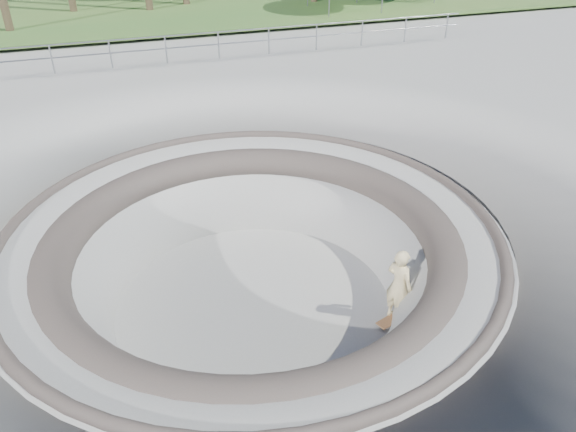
{
  "coord_description": "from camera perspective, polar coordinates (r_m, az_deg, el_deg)",
  "views": [
    {
      "loc": [
        -2.34,
        -9.41,
        6.24
      ],
      "look_at": [
        0.95,
        0.46,
        -0.1
      ],
      "focal_mm": 35.0,
      "sensor_mm": 36.0,
      "label": 1
    }
  ],
  "objects": [
    {
      "name": "skater",
      "position": [
        11.79,
        11.22,
        -6.91
      ],
      "size": [
        0.62,
        0.74,
        1.72
      ],
      "primitive_type": "imported",
      "rotation": [
        0.0,
        0.0,
        1.96
      ],
      "color": "beige",
      "rests_on": "skateboard"
    },
    {
      "name": "skateboard",
      "position": [
        12.35,
        10.8,
        -10.13
      ],
      "size": [
        0.94,
        0.53,
        0.09
      ],
      "color": "#915C3A",
      "rests_on": "ground"
    },
    {
      "name": "safety_railing",
      "position": [
        22.24,
        -12.3,
        16.22
      ],
      "size": [
        25.0,
        0.06,
        1.03
      ],
      "color": "gray",
      "rests_on": "ground"
    },
    {
      "name": "ground",
      "position": [
        11.53,
        -3.75,
        -1.49
      ],
      "size": [
        180.0,
        180.0,
        0.0
      ],
      "primitive_type": "plane",
      "color": "#A09F9B",
      "rests_on": "ground"
    },
    {
      "name": "distant_hills",
      "position": [
        68.16,
        -13.72,
        19.3
      ],
      "size": [
        103.2,
        45.0,
        28.6
      ],
      "color": "olive",
      "rests_on": "ground"
    },
    {
      "name": "skate_bowl",
      "position": [
        12.61,
        -3.47,
        -8.49
      ],
      "size": [
        14.0,
        14.0,
        4.1
      ],
      "color": "#A09F9B",
      "rests_on": "ground"
    }
  ]
}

